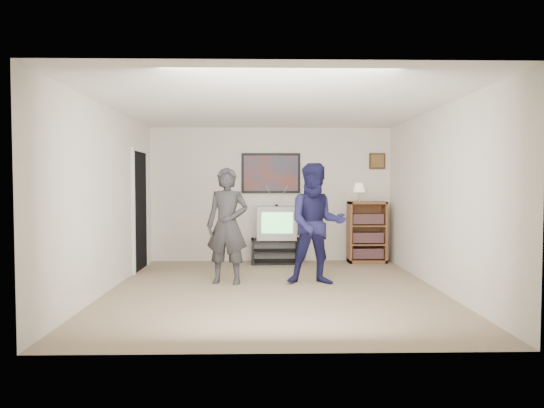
{
  "coord_description": "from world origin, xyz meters",
  "views": [
    {
      "loc": [
        -0.16,
        -6.6,
        1.46
      ],
      "look_at": [
        -0.02,
        0.7,
        1.15
      ],
      "focal_mm": 32.0,
      "sensor_mm": 36.0,
      "label": 1
    }
  ],
  "objects_px": {
    "media_stand": "(275,251)",
    "person_short": "(316,224)",
    "bookshelf": "(367,232)",
    "crt_television": "(277,223)",
    "person_tall": "(227,226)"
  },
  "relations": [
    {
      "from": "person_tall",
      "to": "person_short",
      "type": "distance_m",
      "value": 1.29
    },
    {
      "from": "media_stand",
      "to": "bookshelf",
      "type": "height_order",
      "value": "bookshelf"
    },
    {
      "from": "person_tall",
      "to": "person_short",
      "type": "height_order",
      "value": "person_short"
    },
    {
      "from": "bookshelf",
      "to": "person_short",
      "type": "height_order",
      "value": "person_short"
    },
    {
      "from": "media_stand",
      "to": "person_tall",
      "type": "xyz_separation_m",
      "value": [
        -0.75,
        -1.79,
        0.62
      ]
    },
    {
      "from": "person_short",
      "to": "bookshelf",
      "type": "bearing_deg",
      "value": 60.26
    },
    {
      "from": "bookshelf",
      "to": "person_short",
      "type": "relative_size",
      "value": 0.64
    },
    {
      "from": "crt_television",
      "to": "person_tall",
      "type": "bearing_deg",
      "value": -111.89
    },
    {
      "from": "crt_television",
      "to": "bookshelf",
      "type": "xyz_separation_m",
      "value": [
        1.67,
        0.05,
        -0.18
      ]
    },
    {
      "from": "media_stand",
      "to": "person_tall",
      "type": "distance_m",
      "value": 2.04
    },
    {
      "from": "media_stand",
      "to": "person_short",
      "type": "relative_size",
      "value": 0.52
    },
    {
      "from": "crt_television",
      "to": "person_short",
      "type": "xyz_separation_m",
      "value": [
        0.52,
        -1.86,
        0.13
      ]
    },
    {
      "from": "bookshelf",
      "to": "crt_television",
      "type": "bearing_deg",
      "value": -178.28
    },
    {
      "from": "person_tall",
      "to": "person_short",
      "type": "relative_size",
      "value": 0.96
    },
    {
      "from": "bookshelf",
      "to": "person_tall",
      "type": "xyz_separation_m",
      "value": [
        -2.44,
        -1.84,
        0.28
      ]
    }
  ]
}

